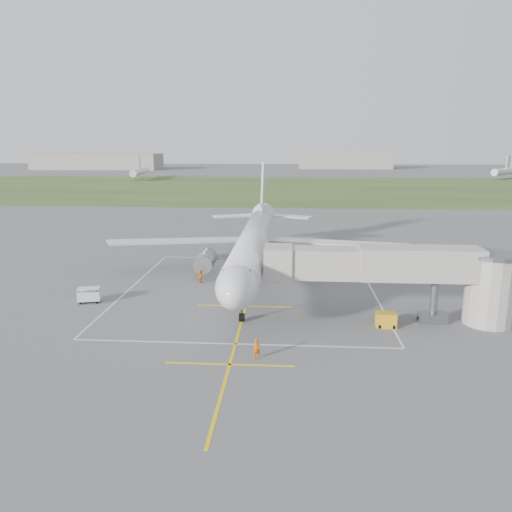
# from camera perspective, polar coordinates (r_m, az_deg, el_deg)

# --- Properties ---
(ground) EXTENTS (700.00, 700.00, 0.00)m
(ground) POSITION_cam_1_polar(r_m,az_deg,el_deg) (61.55, -0.34, -2.80)
(ground) COLOR #545456
(ground) RESTS_ON ground
(grass_strip) EXTENTS (700.00, 120.00, 0.02)m
(grass_strip) POSITION_cam_1_polar(r_m,az_deg,el_deg) (189.89, 2.61, 7.78)
(grass_strip) COLOR #395123
(grass_strip) RESTS_ON ground
(apron_markings) EXTENTS (28.20, 60.00, 0.01)m
(apron_markings) POSITION_cam_1_polar(r_m,az_deg,el_deg) (55.98, -0.79, -4.39)
(apron_markings) COLOR yellow
(apron_markings) RESTS_ON ground
(airliner) EXTENTS (38.93, 46.75, 13.52)m
(airliner) POSITION_cam_1_polar(r_m,az_deg,el_deg) (61.25, -0.29, 1.35)
(airliner) COLOR silver
(airliner) RESTS_ON ground
(jet_bridge) EXTENTS (23.40, 5.00, 7.20)m
(jet_bridge) POSITION_cam_1_polar(r_m,az_deg,el_deg) (48.45, 17.29, -1.89)
(jet_bridge) COLOR #A49D94
(jet_bridge) RESTS_ON ground
(gpu_unit) EXTENTS (1.86, 1.34, 1.37)m
(gpu_unit) POSITION_cam_1_polar(r_m,az_deg,el_deg) (47.67, 14.63, -7.09)
(gpu_unit) COLOR gold
(gpu_unit) RESTS_ON ground
(baggage_cart) EXTENTS (2.54, 1.86, 1.59)m
(baggage_cart) POSITION_cam_1_polar(r_m,az_deg,el_deg) (55.84, -18.53, -4.25)
(baggage_cart) COLOR silver
(baggage_cart) RESTS_ON ground
(ramp_worker_nose) EXTENTS (0.68, 0.52, 1.65)m
(ramp_worker_nose) POSITION_cam_1_polar(r_m,az_deg,el_deg) (39.65, 0.07, -10.56)
(ramp_worker_nose) COLOR #D65E06
(ramp_worker_nose) RESTS_ON ground
(ramp_worker_wing) EXTENTS (0.96, 0.95, 1.56)m
(ramp_worker_wing) POSITION_cam_1_polar(r_m,az_deg,el_deg) (60.85, -6.31, -2.30)
(ramp_worker_wing) COLOR #DA6006
(ramp_worker_wing) RESTS_ON ground
(distant_hangars) EXTENTS (345.00, 49.00, 12.00)m
(distant_hangars) POSITION_cam_1_polar(r_m,az_deg,el_deg) (325.16, 0.32, 10.79)
(distant_hangars) COLOR gray
(distant_hangars) RESTS_ON ground
(distant_aircraft) EXTENTS (188.24, 44.75, 8.85)m
(distant_aircraft) POSITION_cam_1_polar(r_m,az_deg,el_deg) (240.01, 7.90, 9.58)
(distant_aircraft) COLOR silver
(distant_aircraft) RESTS_ON ground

